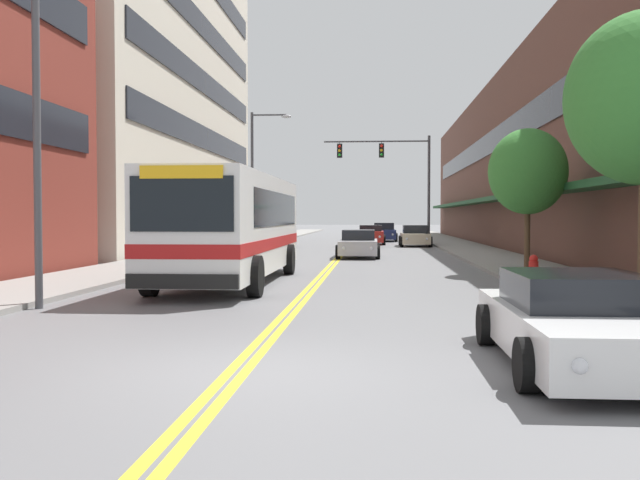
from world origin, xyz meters
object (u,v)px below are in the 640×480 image
Objects in this scene: car_red_moving_second at (371,235)px; street_lamp_left_near at (46,66)px; fire_hydrant at (533,269)px; street_lamp_left_far at (258,168)px; street_tree_right_mid at (528,172)px; car_champagne_parked_right_mid at (415,237)px; car_silver_moving_lead at (359,245)px; car_navy_moving_third at (384,233)px; traffic_signal_mast at (394,167)px; car_white_parked_right_foreground at (579,322)px; car_beige_parked_left_mid at (264,240)px; city_bus at (233,223)px.

street_lamp_left_near is at bearing -100.52° from car_red_moving_second.
street_lamp_left_far is at bearing 117.79° from fire_hydrant.
street_lamp_left_near reaches higher than street_lamp_left_far.
car_champagne_parked_right_mid is at bearing 96.58° from street_tree_right_mid.
car_red_moving_second is 25.58m from street_tree_right_mid.
car_silver_moving_lead reaches higher than fire_hydrant.
car_silver_moving_lead is at bearing -93.78° from car_navy_moving_third.
car_silver_moving_lead is 0.64× the size of traffic_signal_mast.
car_white_parked_right_foreground is 1.15× the size of car_champagne_parked_right_mid.
car_beige_parked_left_mid is 0.55× the size of street_lamp_left_near.
car_navy_moving_third is (6.65, 17.86, 0.02)m from car_beige_parked_left_mid.
car_red_moving_second is at bearing 98.72° from fire_hydrant.
car_beige_parked_left_mid is 0.66× the size of traffic_signal_mast.
street_lamp_left_near is 15.63m from street_tree_right_mid.
car_silver_moving_lead is 0.97× the size of street_tree_right_mid.
car_red_moving_second is 0.49× the size of street_lamp_left_near.
car_navy_moving_third is at bearing 82.19° from city_bus.
car_navy_moving_third is 31.73m from street_tree_right_mid.
car_silver_moving_lead is at bearing 75.55° from city_bus.
car_red_moving_second reaches higher than fire_hydrant.
car_beige_parked_left_mid is 6.71m from car_silver_moving_lead.
car_beige_parked_left_mid is 23.89m from street_lamp_left_near.
traffic_signal_mast is (1.53, -2.09, 4.52)m from car_red_moving_second.
street_tree_right_mid reaches higher than car_navy_moving_third.
car_red_moving_second is at bearing 88.29° from car_silver_moving_lead.
street_lamp_left_far is at bearing 131.44° from car_silver_moving_lead.
traffic_signal_mast is at bearing 41.10° from street_lamp_left_far.
traffic_signal_mast is 10.49m from street_lamp_left_far.
car_silver_moving_lead is 0.97× the size of car_navy_moving_third.
car_champagne_parked_right_mid reaches higher than car_silver_moving_lead.
car_champagne_parked_right_mid reaches higher than car_red_moving_second.
fire_hydrant is (1.69, -26.76, -0.12)m from car_champagne_parked_right_mid.
car_red_moving_second is (5.65, 11.41, -0.01)m from car_beige_parked_left_mid.
car_silver_moving_lead is (3.35, 13.01, -1.13)m from city_bus.
car_silver_moving_lead is 11.26m from street_tree_right_mid.
fire_hydrant is (10.92, -20.73, -4.16)m from street_lamp_left_far.
street_lamp_left_far reaches higher than car_champagne_parked_right_mid.
street_tree_right_mid reaches higher than city_bus.
street_tree_right_mid is at bearing 80.18° from fire_hydrant.
car_silver_moving_lead is at bearing 122.54° from street_tree_right_mid.
car_beige_parked_left_mid is 1.00× the size of car_navy_moving_third.
car_red_moving_second is at bearing -98.78° from car_navy_moving_third.
traffic_signal_mast reaches higher than street_tree_right_mid.
street_lamp_left_far is (-9.24, -6.03, 4.04)m from car_champagne_parked_right_mid.
car_red_moving_second is at bearing 54.66° from street_lamp_left_far.
car_beige_parked_left_mid is 1.13× the size of car_champagne_parked_right_mid.
street_lamp_left_near reaches higher than car_beige_parked_left_mid.
street_tree_right_mid reaches higher than car_white_parked_right_foreground.
car_silver_moving_lead is at bearing 72.63° from street_lamp_left_near.
street_lamp_left_near reaches higher than street_tree_right_mid.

